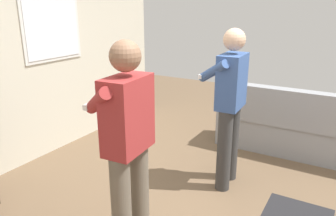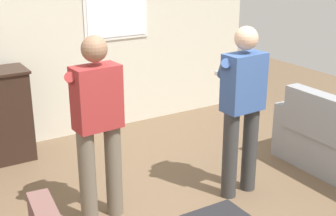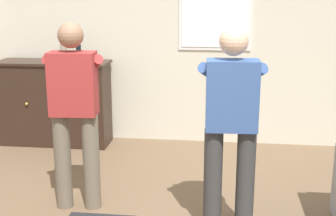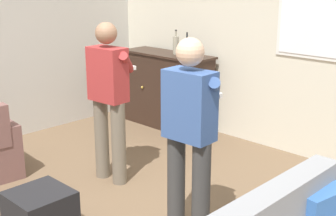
# 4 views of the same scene
# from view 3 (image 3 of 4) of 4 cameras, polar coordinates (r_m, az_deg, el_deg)

# --- Properties ---
(wall_back_with_window) EXTENTS (5.20, 0.15, 2.80)m
(wall_back_with_window) POSITION_cam_3_polar(r_m,az_deg,el_deg) (5.98, 0.49, 9.18)
(wall_back_with_window) COLOR beige
(wall_back_with_window) RESTS_ON ground
(sideboard_cabinet) EXTENTS (1.41, 0.49, 1.07)m
(sideboard_cabinet) POSITION_cam_3_polar(r_m,az_deg,el_deg) (6.12, -13.61, 0.63)
(sideboard_cabinet) COLOR black
(sideboard_cabinet) RESTS_ON ground
(bottle_wine_green) EXTENTS (0.06, 0.06, 0.31)m
(bottle_wine_green) POSITION_cam_3_polar(r_m,az_deg,el_deg) (5.93, -10.84, 6.69)
(bottle_wine_green) COLOR black
(bottle_wine_green) RESTS_ON sideboard_cabinet
(bottle_liquor_amber) EXTENTS (0.08, 0.08, 0.33)m
(bottle_liquor_amber) POSITION_cam_3_polar(r_m,az_deg,el_deg) (5.96, -12.60, 6.79)
(bottle_liquor_amber) COLOR gray
(bottle_liquor_amber) RESTS_ON sideboard_cabinet
(person_standing_left) EXTENTS (0.56, 0.49, 1.68)m
(person_standing_left) POSITION_cam_3_polar(r_m,az_deg,el_deg) (4.17, -11.31, 0.03)
(person_standing_left) COLOR #6B6051
(person_standing_left) RESTS_ON ground
(person_standing_right) EXTENTS (0.56, 0.48, 1.68)m
(person_standing_right) POSITION_cam_3_polar(r_m,az_deg,el_deg) (3.69, 7.68, -1.72)
(person_standing_right) COLOR #383838
(person_standing_right) RESTS_ON ground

